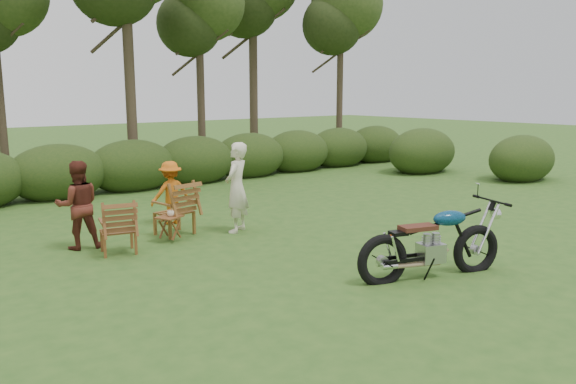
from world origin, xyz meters
TOP-DOWN VIEW (x-y plane):
  - ground at (0.00, 0.00)m, footprint 80.00×80.00m
  - tree_line at (0.50, 9.74)m, footprint 22.52×11.62m
  - motorcycle at (0.23, -0.88)m, footprint 2.42×1.55m
  - lawn_chair_right at (-1.51, 3.73)m, footprint 0.81×0.81m
  - lawn_chair_left at (-2.84, 3.20)m, footprint 0.77×0.77m
  - side_table at (-1.82, 3.33)m, footprint 0.57×0.54m
  - cup at (-1.79, 3.31)m, footprint 0.16×0.16m
  - adult_a at (-0.46, 3.15)m, footprint 0.76×0.70m
  - adult_b at (-3.24, 3.91)m, footprint 0.86×0.74m
  - child at (-1.14, 4.55)m, footprint 0.86×0.52m

SIDE VIEW (x-z plane):
  - ground at x=0.00m, z-range 0.00..0.00m
  - motorcycle at x=0.23m, z-range -0.65..0.65m
  - lawn_chair_right at x=-1.51m, z-range -0.52..0.52m
  - lawn_chair_left at x=-2.84m, z-range -0.46..0.46m
  - adult_a at x=-0.46m, z-range -0.87..0.87m
  - adult_b at x=-3.24m, z-range -0.77..0.77m
  - child at x=-1.14m, z-range -0.65..0.65m
  - side_table at x=-1.82m, z-range 0.00..0.47m
  - cup at x=-1.79m, z-range 0.47..0.57m
  - tree_line at x=0.50m, z-range -0.26..7.88m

